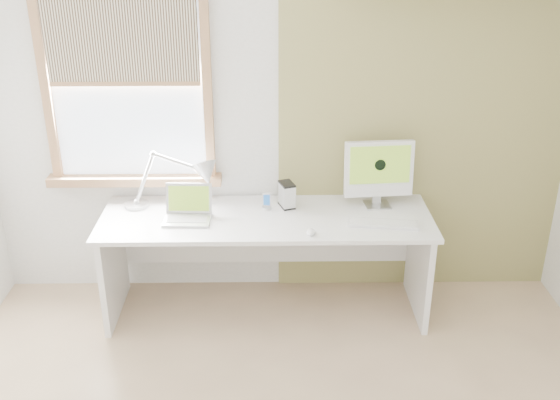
{
  "coord_description": "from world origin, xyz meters",
  "views": [
    {
      "loc": [
        -0.05,
        -2.48,
        2.59
      ],
      "look_at": [
        0.0,
        1.05,
        1.0
      ],
      "focal_mm": 41.53,
      "sensor_mm": 36.0,
      "label": 1
    }
  ],
  "objects_px": {
    "external_drive": "(287,195)",
    "laptop": "(188,211)",
    "desk_lamp": "(193,177)",
    "imac": "(379,170)",
    "desk": "(266,238)"
  },
  "relations": [
    {
      "from": "external_drive",
      "to": "laptop",
      "type": "bearing_deg",
      "value": -165.43
    },
    {
      "from": "desk_lamp",
      "to": "external_drive",
      "type": "bearing_deg",
      "value": -2.85
    },
    {
      "from": "laptop",
      "to": "imac",
      "type": "relative_size",
      "value": 0.67
    },
    {
      "from": "external_drive",
      "to": "imac",
      "type": "bearing_deg",
      "value": 1.62
    },
    {
      "from": "desk_lamp",
      "to": "laptop",
      "type": "bearing_deg",
      "value": -94.79
    },
    {
      "from": "desk",
      "to": "laptop",
      "type": "xyz_separation_m",
      "value": [
        -0.51,
        -0.07,
        0.25
      ]
    },
    {
      "from": "laptop",
      "to": "imac",
      "type": "distance_m",
      "value": 1.3
    },
    {
      "from": "desk",
      "to": "imac",
      "type": "height_order",
      "value": "imac"
    },
    {
      "from": "desk_lamp",
      "to": "external_drive",
      "type": "height_order",
      "value": "desk_lamp"
    },
    {
      "from": "external_drive",
      "to": "imac",
      "type": "xyz_separation_m",
      "value": [
        0.62,
        0.02,
        0.17
      ]
    },
    {
      "from": "laptop",
      "to": "external_drive",
      "type": "relative_size",
      "value": 1.79
    },
    {
      "from": "laptop",
      "to": "desk_lamp",
      "type": "bearing_deg",
      "value": 85.21
    },
    {
      "from": "laptop",
      "to": "external_drive",
      "type": "distance_m",
      "value": 0.68
    },
    {
      "from": "external_drive",
      "to": "imac",
      "type": "relative_size",
      "value": 0.37
    },
    {
      "from": "desk_lamp",
      "to": "laptop",
      "type": "relative_size",
      "value": 2.26
    }
  ]
}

